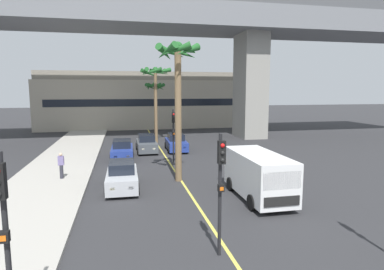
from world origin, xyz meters
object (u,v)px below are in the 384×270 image
object	(u,v)px
traffic_light_left_sidewalk_corner	(4,222)
traffic_light_median_far	(173,129)
car_queue_front	(147,144)
car_queue_fourth	(122,176)
traffic_light_median_near	(221,178)
palm_tree_far_median	(156,80)
car_queue_third	(176,143)
palm_tree_near_median	(155,91)
palm_tree_mid_median	(178,74)
pedestrian_far_along	(61,165)
car_queue_second	(122,150)
delivery_van	(258,174)

from	to	relation	value
traffic_light_left_sidewalk_corner	traffic_light_median_far	world-z (taller)	traffic_light_left_sidewalk_corner
car_queue_front	car_queue_fourth	xyz separation A→B (m)	(-2.20, -11.03, 0.00)
traffic_light_median_far	traffic_light_median_near	bearing A→B (deg)	-92.32
palm_tree_far_median	car_queue_fourth	bearing A→B (deg)	-102.79
car_queue_third	palm_tree_near_median	world-z (taller)	palm_tree_near_median
traffic_light_median_near	palm_tree_mid_median	bearing A→B (deg)	88.86
traffic_light_median_near	pedestrian_far_along	distance (m)	13.07
traffic_light_median_far	pedestrian_far_along	xyz separation A→B (m)	(-7.45, -2.70, -1.72)
car_queue_second	car_queue_fourth	bearing A→B (deg)	-90.13
car_queue_third	palm_tree_far_median	bearing A→B (deg)	105.51
car_queue_third	traffic_light_median_near	xyz separation A→B (m)	(-1.71, -19.59, 1.99)
car_queue_fourth	traffic_light_median_near	distance (m)	9.32
car_queue_fourth	pedestrian_far_along	size ratio (longest dim) A/B	2.54
car_queue_third	traffic_light_left_sidewalk_corner	size ratio (longest dim) A/B	0.99
pedestrian_far_along	traffic_light_median_far	bearing A→B (deg)	19.91
traffic_light_median_far	car_queue_third	bearing A→B (deg)	78.98
car_queue_second	traffic_light_left_sidewalk_corner	bearing A→B (deg)	-96.99
car_queue_front	palm_tree_mid_median	size ratio (longest dim) A/B	0.49
pedestrian_far_along	traffic_light_median_near	bearing A→B (deg)	-57.84
delivery_van	palm_tree_mid_median	xyz separation A→B (m)	(-3.48, 4.17, 5.28)
traffic_light_median_near	car_queue_fourth	bearing A→B (deg)	110.75
palm_tree_mid_median	car_queue_second	bearing A→B (deg)	114.90
car_queue_front	palm_tree_near_median	size ratio (longest dim) A/B	0.62
traffic_light_median_near	palm_tree_mid_median	distance (m)	10.22
car_queue_fourth	traffic_light_median_far	size ratio (longest dim) A/B	0.98
delivery_van	palm_tree_far_median	world-z (taller)	palm_tree_far_median
car_queue_second	traffic_light_median_far	bearing A→B (deg)	-39.62
delivery_van	palm_tree_far_median	distance (m)	20.09
car_queue_front	car_queue_fourth	world-z (taller)	same
delivery_van	palm_tree_near_median	bearing A→B (deg)	95.40
car_queue_second	car_queue_fourth	distance (m)	8.27
car_queue_second	palm_tree_far_median	world-z (taller)	palm_tree_far_median
car_queue_fourth	palm_tree_far_median	size ratio (longest dim) A/B	0.52
car_queue_second	traffic_light_median_near	bearing A→B (deg)	-79.18
car_queue_third	delivery_van	world-z (taller)	delivery_van
car_queue_third	palm_tree_far_median	world-z (taller)	palm_tree_far_median
car_queue_third	traffic_light_median_near	world-z (taller)	traffic_light_median_near
car_queue_second	car_queue_third	bearing A→B (deg)	29.72
car_queue_front	traffic_light_median_near	world-z (taller)	traffic_light_median_near
car_queue_fourth	delivery_van	world-z (taller)	delivery_van
palm_tree_far_median	palm_tree_near_median	bearing A→B (deg)	85.02
car_queue_front	car_queue_second	world-z (taller)	same
traffic_light_median_near	palm_tree_far_median	xyz separation A→B (m)	(0.38, 24.38, 3.92)
palm_tree_mid_median	palm_tree_far_median	xyz separation A→B (m)	(0.19, 14.92, 0.07)
traffic_light_median_far	palm_tree_mid_median	size ratio (longest dim) A/B	0.50
delivery_van	palm_tree_near_median	xyz separation A→B (m)	(-2.58, 27.30, 4.21)
delivery_van	traffic_light_median_near	size ratio (longest dim) A/B	1.25
car_queue_front	car_queue_second	size ratio (longest dim) A/B	0.99
pedestrian_far_along	delivery_van	bearing A→B (deg)	-28.21
palm_tree_near_median	car_queue_third	bearing A→B (deg)	-87.29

